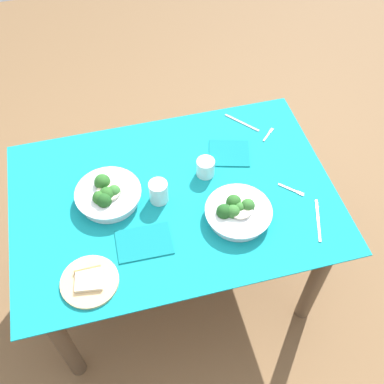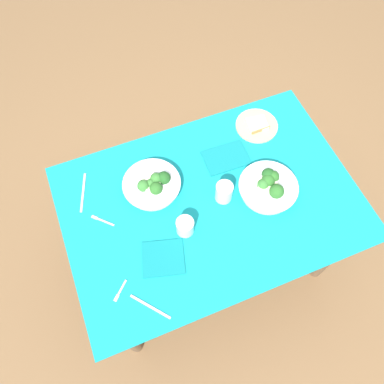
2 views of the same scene
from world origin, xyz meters
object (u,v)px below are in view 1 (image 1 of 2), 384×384
object	(u,v)px
broccoli_bowl_near	(108,195)
table_knife_left	(242,123)
fork_by_far_bowl	(269,134)
fork_by_near_bowl	(292,190)
water_glass_side	(159,192)
table_knife_right	(318,220)
napkin_folded_upper	(144,242)
napkin_folded_lower	(229,153)
water_glass_center	(206,168)
bread_side_plate	(90,281)
broccoli_bowl_far	(237,212)

from	to	relation	value
broccoli_bowl_near	table_knife_left	bearing A→B (deg)	-156.21
fork_by_far_bowl	fork_by_near_bowl	xyz separation A→B (m)	(0.02, 0.33, 0.00)
water_glass_side	table_knife_right	xyz separation A→B (m)	(-0.59, 0.26, -0.05)
napkin_folded_upper	table_knife_right	bearing A→B (deg)	174.10
table_knife_right	napkin_folded_lower	bearing A→B (deg)	48.12
table_knife_right	water_glass_center	bearing A→B (deg)	66.25
broccoli_bowl_near	napkin_folded_lower	size ratio (longest dim) A/B	1.52
water_glass_center	table_knife_left	world-z (taller)	water_glass_center
napkin_folded_lower	napkin_folded_upper	bearing A→B (deg)	38.52
broccoli_bowl_near	table_knife_left	xyz separation A→B (m)	(-0.67, -0.29, -0.04)
bread_side_plate	napkin_folded_lower	bearing A→B (deg)	-144.83
broccoli_bowl_near	fork_by_far_bowl	size ratio (longest dim) A/B	3.58
broccoli_bowl_far	table_knife_right	world-z (taller)	broccoli_bowl_far
water_glass_center	table_knife_left	size ratio (longest dim) A/B	0.43
water_glass_center	napkin_folded_lower	size ratio (longest dim) A/B	0.45
fork_by_far_bowl	table_knife_right	size ratio (longest dim) A/B	0.37
table_knife_left	table_knife_right	xyz separation A→B (m)	(-0.12, 0.60, 0.00)
water_glass_center	napkin_folded_upper	world-z (taller)	water_glass_center
water_glass_side	table_knife_right	world-z (taller)	water_glass_side
bread_side_plate	table_knife_right	bearing A→B (deg)	-177.26
broccoli_bowl_near	fork_by_far_bowl	bearing A→B (deg)	-165.82
fork_by_near_bowl	broccoli_bowl_near	bearing A→B (deg)	-145.73
bread_side_plate	table_knife_left	distance (m)	1.01
broccoli_bowl_near	water_glass_center	world-z (taller)	broccoli_bowl_near
fork_by_near_bowl	broccoli_bowl_far	bearing A→B (deg)	-120.52
water_glass_center	fork_by_far_bowl	size ratio (longest dim) A/B	1.06
broccoli_bowl_far	broccoli_bowl_near	size ratio (longest dim) A/B	0.99
water_glass_center	water_glass_side	bearing A→B (deg)	21.30
broccoli_bowl_near	broccoli_bowl_far	bearing A→B (deg)	156.68
bread_side_plate	napkin_folded_lower	distance (m)	0.82
broccoli_bowl_near	table_knife_left	distance (m)	0.73
table_knife_right	napkin_folded_lower	world-z (taller)	napkin_folded_lower
water_glass_center	water_glass_side	size ratio (longest dim) A/B	0.80
fork_by_near_bowl	table_knife_right	size ratio (longest dim) A/B	0.43
broccoli_bowl_far	fork_by_far_bowl	distance (m)	0.49
fork_by_far_bowl	napkin_folded_lower	bearing A→B (deg)	154.03
bread_side_plate	table_knife_left	xyz separation A→B (m)	(-0.79, -0.64, -0.01)
napkin_folded_lower	water_glass_center	bearing A→B (deg)	32.64
napkin_folded_lower	bread_side_plate	bearing A→B (deg)	35.17
water_glass_center	napkin_folded_upper	distance (m)	0.42
broccoli_bowl_near	napkin_folded_lower	bearing A→B (deg)	-167.28
napkin_folded_upper	bread_side_plate	bearing A→B (deg)	27.39
water_glass_side	fork_by_near_bowl	xyz separation A→B (m)	(-0.54, 0.09, -0.05)
napkin_folded_upper	napkin_folded_lower	world-z (taller)	same
fork_by_near_bowl	napkin_folded_upper	bearing A→B (deg)	-126.74
bread_side_plate	napkin_folded_upper	bearing A→B (deg)	-152.61
water_glass_center	fork_by_near_bowl	distance (m)	0.37
fork_by_near_bowl	napkin_folded_lower	distance (m)	0.33
broccoli_bowl_near	table_knife_left	size ratio (longest dim) A/B	1.45
fork_by_far_bowl	napkin_folded_lower	xyz separation A→B (m)	(0.21, 0.07, 0.00)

